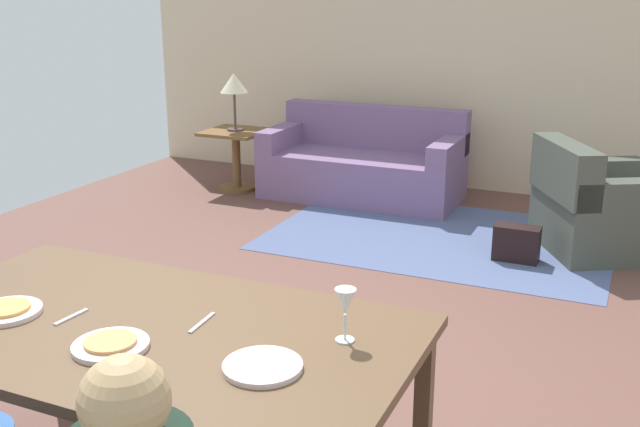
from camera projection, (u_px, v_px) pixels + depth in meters
The scene contains 17 objects.
ground_plane at pixel (377, 329), 4.29m from camera, with size 7.49×6.58×0.02m, color brown.
back_wall at pixel (503, 48), 6.80m from camera, with size 7.49×0.10×2.70m, color beige.
dining_table at pixel (146, 343), 2.58m from camera, with size 1.88×1.04×0.76m.
plate_near_man at pixel (6, 312), 2.66m from camera, with size 0.25×0.25×0.02m, color silver.
pizza_near_man at pixel (6, 308), 2.65m from camera, with size 0.17×0.17×0.01m, color #E79C4B.
plate_near_child at pixel (111, 346), 2.41m from camera, with size 0.25×0.25×0.02m, color silver.
pizza_near_child at pixel (110, 342), 2.40m from camera, with size 0.17×0.17×0.01m, color #DD9252.
plate_near_woman at pixel (263, 366), 2.27m from camera, with size 0.25×0.25×0.02m, color silver.
wine_glass at pixel (345, 304), 2.42m from camera, with size 0.07×0.07×0.19m.
fork at pixel (71, 317), 2.63m from camera, with size 0.02×0.15×0.01m, color silver.
knife at pixel (202, 323), 2.59m from camera, with size 0.01×0.17×0.01m, color silver.
area_rug at pixel (439, 236), 5.84m from camera, with size 2.60×1.80×0.01m, color slate.
couch at pixel (364, 165), 6.88m from camera, with size 1.79×0.86×0.82m.
armchair at pixel (599, 209), 5.46m from camera, with size 1.16×1.16×0.82m.
side_table at pixel (236, 151), 7.10m from camera, with size 0.56×0.56×0.58m.
table_lamp at pixel (234, 85), 6.92m from camera, with size 0.26×0.26×0.54m.
handbag at pixel (517, 243), 5.29m from camera, with size 0.32×0.16×0.26m, color black.
Camera 1 is at (1.29, -3.01, 1.89)m, focal length 41.50 mm.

